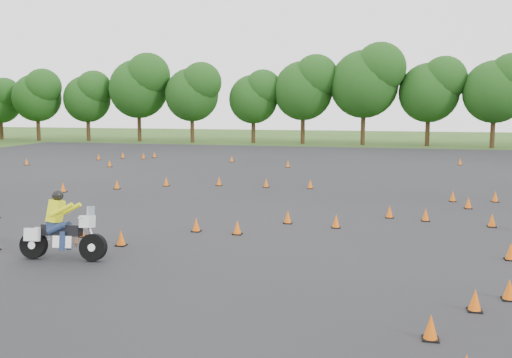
{
  "coord_description": "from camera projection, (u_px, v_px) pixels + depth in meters",
  "views": [
    {
      "loc": [
        5.16,
        -18.39,
        4.3
      ],
      "look_at": [
        0.0,
        4.0,
        1.2
      ],
      "focal_mm": 40.0,
      "sensor_mm": 36.0,
      "label": 1
    }
  ],
  "objects": [
    {
      "name": "ground",
      "position": [
        230.0,
        229.0,
        19.48
      ],
      "size": [
        140.0,
        140.0,
        0.0
      ],
      "primitive_type": "plane",
      "color": "#2D5119",
      "rests_on": "ground"
    },
    {
      "name": "asphalt_pad",
      "position": [
        266.0,
        200.0,
        25.28
      ],
      "size": [
        62.0,
        62.0,
        0.0
      ],
      "primitive_type": "plane",
      "color": "black",
      "rests_on": "ground"
    },
    {
      "name": "treeline",
      "position": [
        365.0,
        99.0,
        52.44
      ],
      "size": [
        87.01,
        32.24,
        10.63
      ],
      "color": "#183F12",
      "rests_on": "ground"
    },
    {
      "name": "traffic_cones",
      "position": [
        264.0,
        195.0,
        25.13
      ],
      "size": [
        36.35,
        32.97,
        0.45
      ],
      "color": "#E25909",
      "rests_on": "asphalt_pad"
    },
    {
      "name": "rider_yellow",
      "position": [
        61.0,
        226.0,
        15.47
      ],
      "size": [
        2.53,
        0.96,
        1.91
      ],
      "primitive_type": null,
      "rotation": [
        0.0,
        0.0,
        0.08
      ],
      "color": "yellow",
      "rests_on": "ground"
    }
  ]
}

